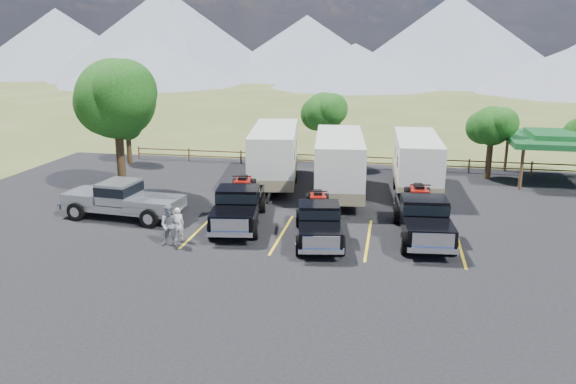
% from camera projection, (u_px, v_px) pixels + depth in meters
% --- Properties ---
extents(ground, '(320.00, 320.00, 0.00)m').
position_uv_depth(ground, '(312.00, 272.00, 22.07)').
color(ground, '#475524').
rests_on(ground, ground).
extents(asphalt_lot, '(44.00, 34.00, 0.04)m').
position_uv_depth(asphalt_lot, '(322.00, 245.00, 24.91)').
color(asphalt_lot, black).
rests_on(asphalt_lot, ground).
extents(stall_lines, '(12.12, 5.50, 0.01)m').
position_uv_depth(stall_lines, '(324.00, 236.00, 25.85)').
color(stall_lines, gold).
rests_on(stall_lines, asphalt_lot).
extents(tree_big_nw, '(5.54, 5.18, 7.84)m').
position_uv_depth(tree_big_nw, '(115.00, 99.00, 31.42)').
color(tree_big_nw, '#322213').
rests_on(tree_big_nw, ground).
extents(tree_ne_a, '(3.11, 2.92, 4.76)m').
position_uv_depth(tree_ne_a, '(492.00, 126.00, 35.63)').
color(tree_ne_a, '#322213').
rests_on(tree_ne_a, ground).
extents(tree_north, '(3.46, 3.24, 5.25)m').
position_uv_depth(tree_north, '(324.00, 112.00, 39.43)').
color(tree_north, '#322213').
rests_on(tree_north, ground).
extents(tree_nw_small, '(2.59, 2.43, 3.85)m').
position_uv_depth(tree_nw_small, '(127.00, 126.00, 40.36)').
color(tree_nw_small, '#322213').
rests_on(tree_nw_small, ground).
extents(rail_fence, '(36.12, 0.12, 1.00)m').
position_uv_depth(rail_fence, '(380.00, 161.00, 39.07)').
color(rail_fence, brown).
rests_on(rail_fence, ground).
extents(pavilion, '(6.20, 6.20, 3.22)m').
position_uv_depth(pavilion, '(558.00, 139.00, 35.06)').
color(pavilion, brown).
rests_on(pavilion, ground).
extents(mountain_range, '(209.00, 71.00, 20.00)m').
position_uv_depth(mountain_range, '(350.00, 43.00, 121.73)').
color(mountain_range, gray).
rests_on(mountain_range, ground).
extents(rig_left, '(2.96, 6.60, 2.13)m').
position_uv_depth(rig_left, '(239.00, 204.00, 27.40)').
color(rig_left, black).
rests_on(rig_left, asphalt_lot).
extents(rig_center, '(2.83, 6.07, 1.95)m').
position_uv_depth(rig_center, '(319.00, 219.00, 25.34)').
color(rig_center, black).
rests_on(rig_center, asphalt_lot).
extents(rig_right, '(2.75, 6.64, 2.16)m').
position_uv_depth(rig_right, '(423.00, 215.00, 25.57)').
color(rig_right, black).
rests_on(rig_right, asphalt_lot).
extents(trailer_left, '(3.82, 10.27, 3.55)m').
position_uv_depth(trailer_left, '(275.00, 155.00, 34.66)').
color(trailer_left, silver).
rests_on(trailer_left, asphalt_lot).
extents(trailer_center, '(3.52, 10.19, 3.52)m').
position_uv_depth(trailer_center, '(339.00, 165.00, 32.07)').
color(trailer_center, silver).
rests_on(trailer_center, asphalt_lot).
extents(trailer_right, '(2.80, 9.44, 3.27)m').
position_uv_depth(trailer_right, '(416.00, 163.00, 33.19)').
color(trailer_right, silver).
rests_on(trailer_right, asphalt_lot).
extents(pickup_silver, '(6.51, 2.67, 1.91)m').
position_uv_depth(pickup_silver, '(123.00, 199.00, 28.26)').
color(pickup_silver, '#95989D').
rests_on(pickup_silver, asphalt_lot).
extents(person_a, '(0.67, 0.60, 1.55)m').
position_uv_depth(person_a, '(178.00, 224.00, 25.15)').
color(person_a, white).
rests_on(person_a, asphalt_lot).
extents(person_b, '(1.00, 0.84, 1.87)m').
position_uv_depth(person_b, '(170.00, 225.00, 24.48)').
color(person_b, gray).
rests_on(person_b, asphalt_lot).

